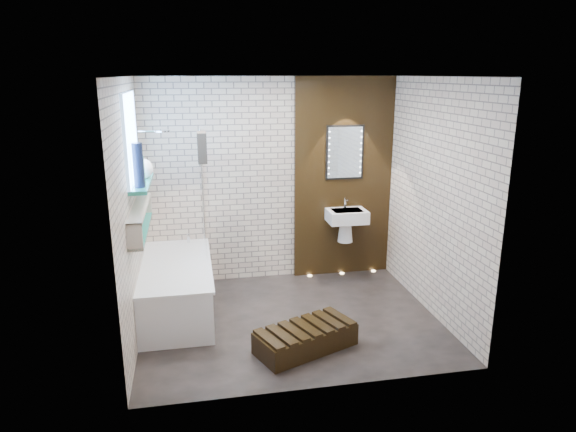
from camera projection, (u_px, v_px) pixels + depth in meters
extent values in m
plane|color=black|center=(291.00, 320.00, 5.69)|extent=(3.20, 3.20, 0.00)
cube|color=#BEA897|center=(271.00, 181.00, 6.57)|extent=(3.20, 0.04, 2.60)
cube|color=#BEA897|center=(322.00, 246.00, 4.11)|extent=(3.20, 0.04, 2.60)
cube|color=#BEA897|center=(131.00, 214.00, 5.05)|extent=(0.04, 2.60, 2.60)
cube|color=#BEA897|center=(434.00, 199.00, 5.63)|extent=(0.04, 2.60, 2.60)
plane|color=white|center=(291.00, 76.00, 4.99)|extent=(3.20, 3.20, 0.00)
cube|color=black|center=(343.00, 179.00, 6.71)|extent=(1.30, 0.06, 2.60)
cube|color=#7FADE0|center=(130.00, 138.00, 5.20)|extent=(0.03, 1.00, 0.90)
cube|color=#248574|center=(142.00, 183.00, 5.34)|extent=(0.18, 1.00, 0.04)
cube|color=#248574|center=(141.00, 230.00, 5.26)|extent=(0.14, 1.30, 0.03)
cube|color=#B2A899|center=(140.00, 208.00, 5.20)|extent=(0.14, 1.30, 0.03)
cube|color=#B2A899|center=(135.00, 238.00, 4.63)|extent=(0.14, 0.03, 0.26)
cube|color=#B2A899|center=(145.00, 204.00, 5.83)|extent=(0.14, 0.03, 0.26)
cube|color=white|center=(177.00, 289.00, 5.82)|extent=(0.75, 1.70, 0.55)
cube|color=white|center=(175.00, 265.00, 5.74)|extent=(0.79, 1.74, 0.03)
cylinder|color=silver|center=(188.00, 238.00, 6.44)|extent=(0.04, 0.04, 0.12)
cube|color=white|center=(203.00, 192.00, 6.03)|extent=(0.01, 0.78, 1.40)
cube|color=#292521|center=(202.00, 147.00, 5.60)|extent=(0.10, 0.25, 0.33)
cylinder|color=silver|center=(162.00, 131.00, 5.82)|extent=(0.18, 0.18, 0.02)
cube|color=white|center=(347.00, 216.00, 6.64)|extent=(0.50, 0.36, 0.16)
cone|color=white|center=(345.00, 231.00, 6.74)|extent=(0.20, 0.20, 0.28)
cylinder|color=silver|center=(345.00, 203.00, 6.69)|extent=(0.03, 0.03, 0.14)
cube|color=black|center=(345.00, 152.00, 6.59)|extent=(0.50, 0.02, 0.70)
cube|color=silver|center=(345.00, 153.00, 6.58)|extent=(0.45, 0.01, 0.65)
cube|color=black|center=(306.00, 339.00, 5.06)|extent=(1.08, 0.78, 0.22)
cylinder|color=#995317|center=(139.00, 229.00, 5.05)|extent=(0.06, 0.06, 0.11)
cylinder|color=maroon|center=(137.00, 233.00, 4.85)|extent=(0.06, 0.06, 0.14)
cylinder|color=#248574|center=(139.00, 171.00, 5.04)|extent=(0.11, 0.11, 0.30)
cylinder|color=#121B33|center=(138.00, 165.00, 4.98)|extent=(0.10, 0.10, 0.44)
sphere|color=white|center=(143.00, 169.00, 5.42)|extent=(0.22, 0.22, 0.22)
cylinder|color=#FFD899|center=(310.00, 276.00, 6.91)|extent=(0.06, 0.06, 0.01)
cylinder|color=#FFD899|center=(342.00, 273.00, 6.99)|extent=(0.06, 0.06, 0.01)
cylinder|color=#FFD899|center=(373.00, 271.00, 7.08)|extent=(0.06, 0.06, 0.01)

